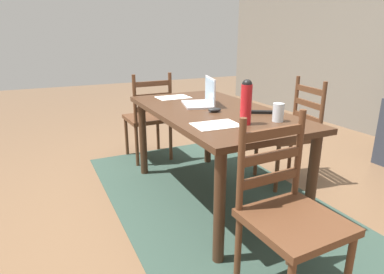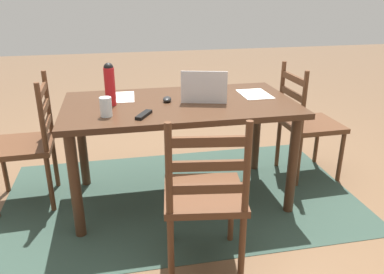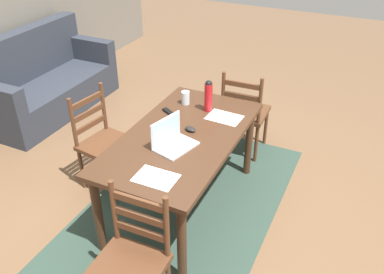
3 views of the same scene
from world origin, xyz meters
name	(u,v)px [view 3 (image 3 of 3)]	position (x,y,z in m)	size (l,w,h in m)	color
ground_plane	(183,206)	(0.00, 0.00, 0.00)	(14.00, 14.00, 0.00)	brown
area_rug	(183,206)	(0.00, 0.00, 0.00)	(2.65, 1.58, 0.01)	#2D4238
dining_table	(182,145)	(0.00, 0.00, 0.67)	(1.62, 0.87, 0.76)	#422819
chair_far_head	(105,142)	(0.01, 0.81, 0.46)	(0.50, 0.50, 0.95)	#56331E
chair_left_near	(130,264)	(-1.10, -0.17, 0.46)	(0.45, 0.45, 0.95)	#56331E
chair_right_near	(244,113)	(1.10, -0.18, 0.46)	(0.45, 0.45, 0.95)	#56331E
couch	(44,83)	(0.95, 2.41, 0.36)	(1.80, 0.80, 1.00)	#2D333D
laptop	(171,139)	(-0.18, 0.00, 0.82)	(0.37, 0.30, 0.23)	silver
water_bottle	(208,95)	(0.47, -0.03, 0.91)	(0.07, 0.07, 0.29)	red
drinking_glass	(186,98)	(0.51, 0.21, 0.82)	(0.08, 0.08, 0.12)	silver
computer_mouse	(190,129)	(0.09, -0.03, 0.78)	(0.06, 0.10, 0.03)	black
tv_remote	(169,112)	(0.28, 0.26, 0.77)	(0.04, 0.17, 0.02)	black
paper_stack_left	(156,178)	(-0.59, -0.09, 0.76)	(0.21, 0.30, 0.00)	white
paper_stack_right	(224,117)	(0.41, -0.21, 0.76)	(0.21, 0.30, 0.00)	white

